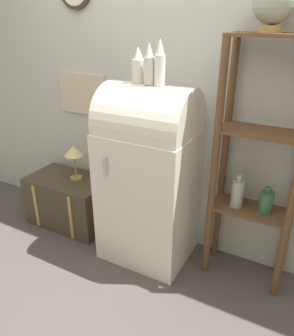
% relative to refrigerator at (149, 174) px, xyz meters
% --- Properties ---
extents(ground_plane, '(12.00, 12.00, 0.00)m').
position_rel_refrigerator_xyz_m(ground_plane, '(0.00, -0.27, -0.72)').
color(ground_plane, '#4C4742').
extents(wall_back, '(7.00, 0.09, 2.70)m').
position_rel_refrigerator_xyz_m(wall_back, '(-0.01, 0.31, 0.63)').
color(wall_back, '#B7B7AD').
rests_on(wall_back, ground_plane).
extents(refrigerator, '(0.67, 0.60, 1.39)m').
position_rel_refrigerator_xyz_m(refrigerator, '(0.00, 0.00, 0.00)').
color(refrigerator, silver).
rests_on(refrigerator, ground_plane).
extents(suitcase_trunk, '(0.74, 0.45, 0.46)m').
position_rel_refrigerator_xyz_m(suitcase_trunk, '(-0.86, 0.02, -0.49)').
color(suitcase_trunk, '#423828').
rests_on(suitcase_trunk, ground_plane).
extents(shelf_unit, '(0.56, 0.29, 1.72)m').
position_rel_refrigerator_xyz_m(shelf_unit, '(0.75, 0.12, 0.20)').
color(shelf_unit, brown).
rests_on(shelf_unit, ground_plane).
extents(globe, '(0.23, 0.23, 0.27)m').
position_rel_refrigerator_xyz_m(globe, '(0.71, 0.12, 1.15)').
color(globe, '#AD8942').
rests_on(globe, shelf_unit).
extents(vase_left, '(0.08, 0.08, 0.23)m').
position_rel_refrigerator_xyz_m(vase_left, '(-0.09, 0.01, 0.78)').
color(vase_left, silver).
rests_on(vase_left, refrigerator).
extents(vase_center, '(0.07, 0.07, 0.27)m').
position_rel_refrigerator_xyz_m(vase_center, '(0.01, -0.01, 0.80)').
color(vase_center, beige).
rests_on(vase_center, refrigerator).
extents(vase_right, '(0.07, 0.07, 0.29)m').
position_rel_refrigerator_xyz_m(vase_right, '(0.08, -0.01, 0.81)').
color(vase_right, white).
rests_on(vase_right, refrigerator).
extents(desk_lamp, '(0.17, 0.17, 0.32)m').
position_rel_refrigerator_xyz_m(desk_lamp, '(-0.79, 0.07, -0.01)').
color(desk_lamp, '#AD8942').
rests_on(desk_lamp, suitcase_trunk).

